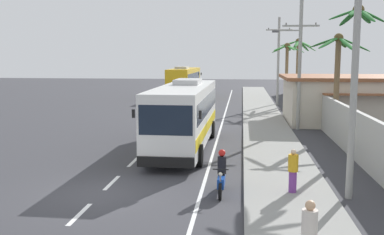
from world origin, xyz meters
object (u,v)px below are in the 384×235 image
object	(u,v)px
pedestrian_near_kerb	(293,170)
pedestrian_midwalk	(309,234)
utility_pole_nearest	(355,67)
palm_third	(298,57)
coach_bus_far_lane	(184,81)
palm_nearest	(338,66)
palm_fourth	(357,48)
palm_second	(287,62)
utility_pole_far	(278,59)
utility_pole_mid	(299,61)
roadside_building	(377,99)
motorcycle_beside_bus	(222,176)
coach_bus_foreground	(185,113)

from	to	relation	value
pedestrian_near_kerb	pedestrian_midwalk	distance (m)	5.99
utility_pole_nearest	palm_third	xyz separation A→B (m)	(1.75, 30.61, 0.23)
coach_bus_far_lane	palm_nearest	size ratio (longest dim) A/B	1.69
palm_fourth	palm_nearest	bearing A→B (deg)	87.30
utility_pole_nearest	palm_second	size ratio (longest dim) A/B	1.43
pedestrian_near_kerb	utility_pole_far	size ratio (longest dim) A/B	0.18
pedestrian_near_kerb	utility_pole_mid	xyz separation A→B (m)	(1.91, 14.95, 3.67)
pedestrian_near_kerb	utility_pole_mid	distance (m)	15.52
roadside_building	motorcycle_beside_bus	bearing A→B (deg)	-119.86
utility_pole_nearest	pedestrian_midwalk	bearing A→B (deg)	-110.80
palm_nearest	roadside_building	world-z (taller)	palm_nearest
utility_pole_nearest	palm_fourth	size ratio (longest dim) A/B	1.17
utility_pole_nearest	palm_nearest	size ratio (longest dim) A/B	1.38
utility_pole_nearest	pedestrian_near_kerb	bearing A→B (deg)	177.89
utility_pole_mid	coach_bus_foreground	bearing A→B (deg)	-133.68
coach_bus_far_lane	utility_pole_mid	bearing A→B (deg)	-64.47
utility_pole_far	palm_nearest	bearing A→B (deg)	-82.72
motorcycle_beside_bus	palm_second	size ratio (longest dim) A/B	0.32
palm_fourth	roadside_building	xyz separation A→B (m)	(4.42, 11.49, -3.61)
coach_bus_far_lane	utility_pole_nearest	world-z (taller)	utility_pole_nearest
pedestrian_midwalk	palm_nearest	world-z (taller)	palm_nearest
utility_pole_mid	palm_fourth	distance (m)	8.13
palm_nearest	utility_pole_nearest	bearing A→B (deg)	-99.07
coach_bus_foreground	pedestrian_midwalk	bearing A→B (deg)	-71.53
roadside_building	palm_fourth	bearing A→B (deg)	-111.02
coach_bus_foreground	coach_bus_far_lane	bearing A→B (deg)	97.47
coach_bus_foreground	utility_pole_far	bearing A→B (deg)	73.35
utility_pole_nearest	roadside_building	xyz separation A→B (m)	(6.17, 18.63, -2.84)
motorcycle_beside_bus	roadside_building	size ratio (longest dim) A/B	0.14
motorcycle_beside_bus	roadside_building	bearing A→B (deg)	60.14
motorcycle_beside_bus	palm_nearest	size ratio (longest dim) A/B	0.31
palm_nearest	palm_third	distance (m)	18.04
coach_bus_foreground	utility_pole_nearest	bearing A→B (deg)	-49.03
palm_nearest	palm_third	bearing A→B (deg)	90.81
motorcycle_beside_bus	palm_fourth	distance (m)	10.55
palm_nearest	palm_fourth	world-z (taller)	palm_fourth
utility_pole_nearest	roadside_building	distance (m)	19.83
roadside_building	pedestrian_midwalk	bearing A→B (deg)	-108.92
palm_nearest	palm_second	world-z (taller)	palm_nearest
pedestrian_midwalk	utility_pole_far	xyz separation A→B (m)	(2.02, 35.96, 3.60)
coach_bus_far_lane	roadside_building	xyz separation A→B (m)	(16.89, -18.75, -0.18)
roadside_building	palm_nearest	bearing A→B (deg)	-124.50
coach_bus_foreground	palm_nearest	size ratio (longest dim) A/B	1.79
motorcycle_beside_bus	utility_pole_mid	distance (m)	16.11
pedestrian_midwalk	motorcycle_beside_bus	bearing A→B (deg)	-47.82
coach_bus_foreground	motorcycle_beside_bus	world-z (taller)	coach_bus_foreground
palm_second	palm_third	distance (m)	4.75
pedestrian_midwalk	pedestrian_near_kerb	bearing A→B (deg)	-71.32
utility_pole_nearest	palm_third	world-z (taller)	utility_pole_nearest
coach_bus_foreground	motorcycle_beside_bus	bearing A→B (deg)	-73.23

